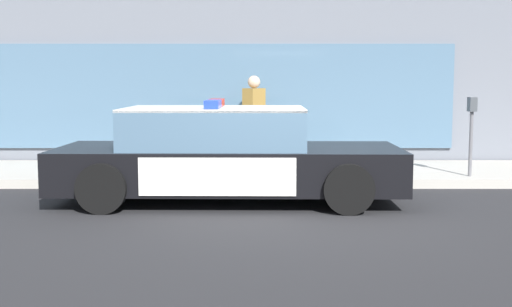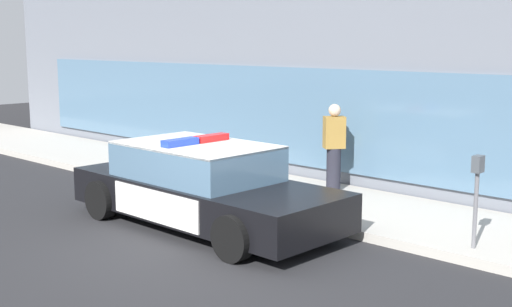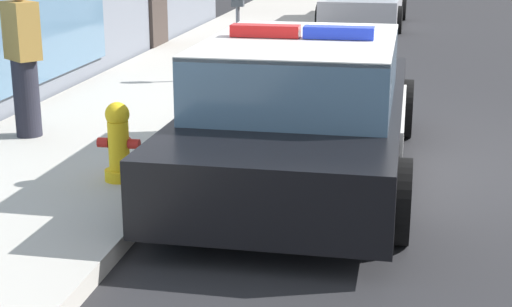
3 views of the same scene
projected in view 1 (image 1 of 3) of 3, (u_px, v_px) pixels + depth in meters
The scene contains 7 objects.
ground at pixel (303, 213), 8.78m from camera, with size 48.00×48.00×0.00m, color #262628.
sidewalk at pixel (291, 173), 12.09m from camera, with size 48.00×2.67×0.15m, color #B2ADA3.
storefront_building at pixel (238, 17), 18.32m from camera, with size 25.22×10.64×7.04m.
police_cruiser at pixel (227, 155), 9.63m from camera, with size 5.01×2.19×1.49m.
fire_hydrant at pixel (178, 155), 11.20m from camera, with size 0.34×0.39×0.73m.
pedestrian_on_sidewalk at pixel (256, 120), 12.67m from camera, with size 0.45×0.48×1.71m.
parking_meter at pixel (474, 122), 11.05m from camera, with size 0.12×0.18×1.34m.
Camera 1 is at (-0.61, -8.64, 1.77)m, focal length 46.10 mm.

